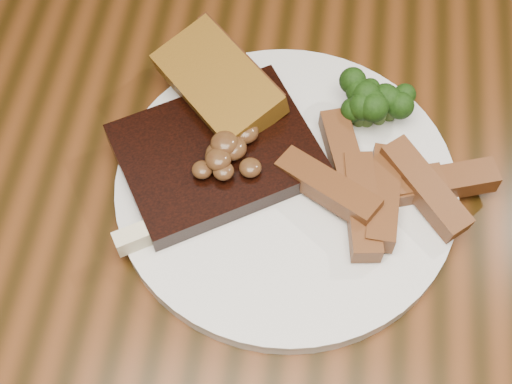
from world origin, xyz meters
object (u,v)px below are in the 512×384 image
Objects in this scene: potato_wedges at (372,183)px; plate at (286,187)px; steak at (217,154)px; garlic_bread at (219,97)px; dining_table at (273,258)px.

plate is at bearing -177.65° from potato_wedges.
garlic_bread is (-0.01, 0.06, 0.00)m from steak.
steak reaches higher than dining_table.
steak is at bearing 146.03° from dining_table.
dining_table is 5.44× the size of plate.
steak is 0.14m from potato_wedges.
steak is at bearing -37.67° from garlic_bread.
dining_table is 9.93× the size of steak.
plate is at bearing -45.03° from steak.
garlic_bread is 0.97× the size of potato_wedges.
potato_wedges is (0.07, 0.00, 0.02)m from plate.
dining_table is 0.14m from potato_wedges.
plate is 2.43× the size of potato_wedges.
dining_table is at bearing -11.73° from garlic_bread.
potato_wedges is at bearing -36.99° from steak.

